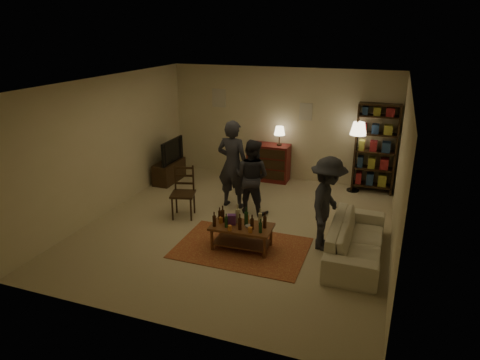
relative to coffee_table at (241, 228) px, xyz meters
The scene contains 13 objects.
floor 0.92m from the coffee_table, 113.41° to the left, with size 6.00×6.00×0.00m, color #C6B793.
room_shell 4.13m from the coffee_table, 104.68° to the left, with size 6.00×6.00×6.00m.
rug 0.38m from the coffee_table, ahead, with size 2.20×1.50×0.01m, color maroon.
coffee_table is the anchor object (origin of this frame).
dining_chair 1.77m from the coffee_table, 149.91° to the left, with size 0.55×0.55×1.04m.
tv_stand 3.79m from the coffee_table, 137.22° to the left, with size 0.40×1.00×1.06m.
dresser 3.53m from the coffee_table, 98.59° to the left, with size 1.00×0.50×1.36m.
bookshelf 4.09m from the coffee_table, 61.71° to the left, with size 0.90×0.34×2.02m.
floor_lamp 3.87m from the coffee_table, 66.09° to the left, with size 0.36×0.36×1.61m.
sofa 1.90m from the coffee_table, 11.25° to the left, with size 2.08×0.81×0.61m, color beige.
person_left 1.91m from the coffee_table, 115.07° to the left, with size 0.67×0.44×1.84m, color #26262E.
person_right 1.57m from the coffee_table, 101.70° to the left, with size 0.74×0.58×1.53m, color #23232A.
person_by_sofa 1.49m from the coffee_table, 20.91° to the left, with size 1.04×0.60×1.62m, color #26272E.
Camera 1 is at (2.53, -6.89, 3.59)m, focal length 32.00 mm.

